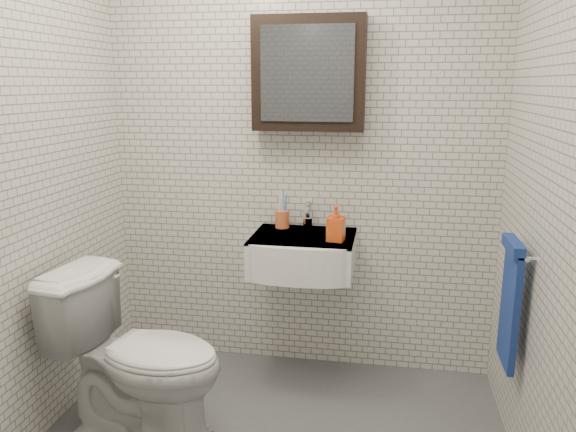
{
  "coord_description": "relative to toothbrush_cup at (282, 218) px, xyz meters",
  "views": [
    {
      "loc": [
        0.48,
        -2.12,
        1.65
      ],
      "look_at": [
        0.02,
        0.45,
        1.03
      ],
      "focal_mm": 35.0,
      "sensor_mm": 36.0,
      "label": 1
    }
  ],
  "objects": [
    {
      "name": "room_shell",
      "position": [
        0.09,
        -0.92,
        0.56
      ],
      "size": [
        2.22,
        2.02,
        2.51
      ],
      "color": "silver",
      "rests_on": "ground"
    },
    {
      "name": "washbasin",
      "position": [
        0.14,
        -0.19,
        -0.15
      ],
      "size": [
        0.55,
        0.5,
        0.2
      ],
      "color": "white",
      "rests_on": "room_shell"
    },
    {
      "name": "faucet",
      "position": [
        0.14,
        0.01,
        0.01
      ],
      "size": [
        0.06,
        0.2,
        0.15
      ],
      "color": "silver",
      "rests_on": "washbasin"
    },
    {
      "name": "mirror_cabinet",
      "position": [
        0.14,
        0.01,
        0.8
      ],
      "size": [
        0.6,
        0.15,
        0.6
      ],
      "color": "black",
      "rests_on": "room_shell"
    },
    {
      "name": "towel_rail",
      "position": [
        1.14,
        -0.57,
        -0.18
      ],
      "size": [
        0.09,
        0.3,
        0.58
      ],
      "color": "silver",
      "rests_on": "room_shell"
    },
    {
      "name": "toothbrush_cup",
      "position": [
        0.0,
        0.0,
        0.0
      ],
      "size": [
        0.09,
        0.09,
        0.22
      ],
      "rotation": [
        0.0,
        0.0,
        -0.19
      ],
      "color": "#D26234",
      "rests_on": "washbasin"
    },
    {
      "name": "soap_bottle",
      "position": [
        0.33,
        -0.22,
        0.04
      ],
      "size": [
        0.1,
        0.1,
        0.19
      ],
      "primitive_type": "imported",
      "rotation": [
        0.0,
        0.0,
        -0.15
      ],
      "color": "orange",
      "rests_on": "washbasin"
    },
    {
      "name": "toilet",
      "position": [
        -0.52,
        -0.81,
        -0.5
      ],
      "size": [
        0.85,
        0.56,
        0.81
      ],
      "primitive_type": "imported",
      "rotation": [
        0.0,
        0.0,
        1.44
      ],
      "color": "white",
      "rests_on": "ground"
    }
  ]
}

